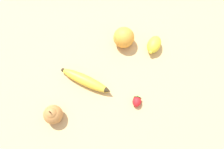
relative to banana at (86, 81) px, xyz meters
The scene contains 6 objects.
ground_plane 0.12m from the banana, ahead, with size 3.00×3.00×0.00m, color tan.
banana is the anchor object (origin of this frame).
orange 0.23m from the banana, 42.03° to the left, with size 0.09×0.09×0.09m.
pear 0.17m from the banana, 137.39° to the right, with size 0.07×0.07×0.09m.
strawberry 0.21m from the banana, 30.03° to the right, with size 0.04×0.05×0.03m.
lemon 0.31m from the banana, 21.46° to the left, with size 0.09×0.10×0.05m.
Camera 1 is at (-0.06, -0.29, 0.81)m, focal length 35.00 mm.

